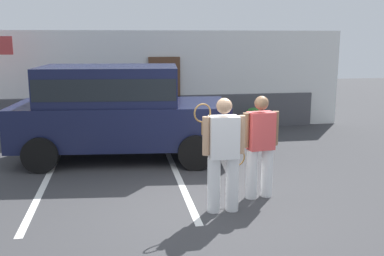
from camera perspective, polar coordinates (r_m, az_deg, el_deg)
The scene contains 8 objects.
ground_plane at distance 7.25m, azimuth 1.48°, elevation -10.08°, with size 40.00×40.00×0.00m, color #38383A.
parking_stripe_0 at distance 8.65m, azimuth -18.41°, elevation -7.01°, with size 0.12×4.40×0.01m, color silver.
parking_stripe_1 at distance 8.61m, azimuth -1.68°, elevation -6.48°, with size 0.12×4.40×0.01m, color silver.
house_frontage at distance 13.05m, azimuth -3.76°, elevation 5.70°, with size 10.73×0.40×2.83m.
parked_suv at distance 9.90m, azimuth -9.58°, elevation 2.57°, with size 4.77×2.53×2.05m.
tennis_player_man at distance 6.83m, azimuth 4.01°, elevation -3.23°, with size 0.79×0.28×1.78m.
tennis_player_woman at distance 7.51m, azimuth 8.65°, elevation -2.27°, with size 0.90×0.33×1.73m.
potted_plant_by_porch at distance 12.75m, azimuth 7.84°, elevation 1.20°, with size 0.53×0.53×0.70m.
Camera 1 is at (-1.29, -6.60, 2.69)m, focal length 41.81 mm.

